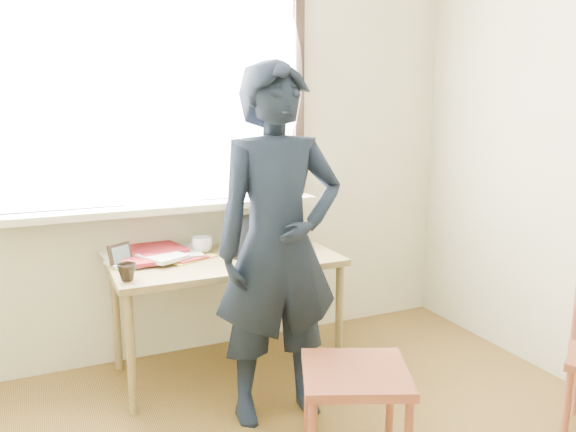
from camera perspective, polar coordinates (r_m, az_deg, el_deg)
name	(u,v)px	position (r m, az deg, el deg)	size (l,w,h in m)	color
room_shell	(338,64)	(1.69, 5.06, 15.15)	(3.52, 4.02, 2.61)	beige
desk	(226,270)	(3.19, -6.28, -5.49)	(1.25, 0.63, 0.67)	olive
laptop	(263,246)	(3.19, -2.60, -3.10)	(0.41, 0.37, 0.23)	black
mug_white	(202,245)	(3.28, -8.72, -2.93)	(0.12, 0.12, 0.10)	white
mug_dark	(127,272)	(2.86, -16.04, -5.50)	(0.09, 0.09, 0.09)	black
mouse	(305,251)	(3.23, 1.71, -3.58)	(0.09, 0.06, 0.04)	black
desk_clutter	(151,255)	(3.22, -13.77, -3.88)	(0.64, 0.51, 0.04)	white
book_a	(161,255)	(3.25, -12.78, -3.86)	(0.22, 0.29, 0.03)	white
book_b	(270,240)	(3.52, -1.86, -2.50)	(0.16, 0.22, 0.02)	white
picture_frame	(120,255)	(3.13, -16.70, -3.85)	(0.13, 0.09, 0.11)	black
work_chair	(355,385)	(2.45, 6.84, -16.65)	(0.56, 0.55, 0.44)	brown
person	(279,246)	(2.66, -0.95, -3.08)	(0.63, 0.41, 1.72)	black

